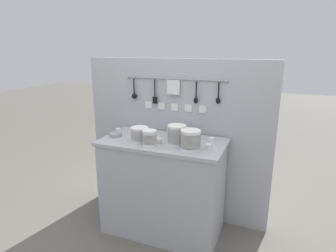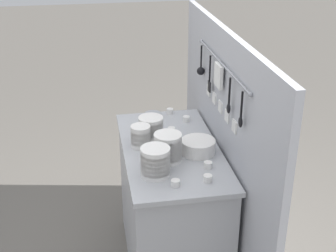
# 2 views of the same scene
# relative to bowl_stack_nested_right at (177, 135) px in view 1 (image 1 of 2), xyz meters

# --- Properties ---
(ground_plane) EXTENTS (20.00, 20.00, 0.00)m
(ground_plane) POSITION_rel_bowl_stack_nested_right_xyz_m (-0.15, 0.05, -1.02)
(ground_plane) COLOR #666059
(counter) EXTENTS (1.15, 0.60, 0.93)m
(counter) POSITION_rel_bowl_stack_nested_right_xyz_m (-0.15, 0.05, -0.55)
(counter) COLOR #ADAFB5
(counter) RESTS_ON ground
(back_wall) EXTENTS (1.95, 0.09, 1.66)m
(back_wall) POSITION_rel_bowl_stack_nested_right_xyz_m (-0.15, 0.38, -0.18)
(back_wall) COLOR #A8AAB2
(back_wall) RESTS_ON ground
(bowl_stack_nested_right) EXTENTS (0.17, 0.17, 0.17)m
(bowl_stack_nested_right) POSITION_rel_bowl_stack_nested_right_xyz_m (0.00, 0.00, 0.00)
(bowl_stack_nested_right) COLOR white
(bowl_stack_nested_right) RESTS_ON counter
(bowl_stack_short_front) EXTENTS (0.17, 0.17, 0.17)m
(bowl_stack_short_front) POSITION_rel_bowl_stack_nested_right_xyz_m (0.16, -0.10, -0.00)
(bowl_stack_short_front) COLOR white
(bowl_stack_short_front) RESTS_ON counter
(bowl_stack_back_corner) EXTENTS (0.16, 0.16, 0.13)m
(bowl_stack_back_corner) POSITION_rel_bowl_stack_nested_right_xyz_m (-0.34, -0.05, -0.02)
(bowl_stack_back_corner) COLOR white
(bowl_stack_back_corner) RESTS_ON counter
(bowl_stack_wide_centre) EXTENTS (0.12, 0.12, 0.14)m
(bowl_stack_wide_centre) POSITION_rel_bowl_stack_nested_right_xyz_m (-0.20, -0.14, -0.01)
(bowl_stack_wide_centre) COLOR white
(bowl_stack_wide_centre) RESTS_ON counter
(plate_stack) EXTENTS (0.21, 0.21, 0.09)m
(plate_stack) POSITION_rel_bowl_stack_nested_right_xyz_m (-0.06, 0.20, -0.04)
(plate_stack) COLOR white
(plate_stack) RESTS_ON counter
(steel_mixing_bowl) EXTENTS (0.12, 0.12, 0.03)m
(steel_mixing_bowl) POSITION_rel_bowl_stack_nested_right_xyz_m (-0.63, 0.00, -0.07)
(steel_mixing_bowl) COLOR #93969E
(steel_mixing_bowl) RESTS_ON counter
(cup_front_left) EXTENTS (0.05, 0.05, 0.04)m
(cup_front_left) POSITION_rel_bowl_stack_nested_right_xyz_m (-0.52, 0.22, -0.07)
(cup_front_left) COLOR white
(cup_front_left) RESTS_ON counter
(cup_back_right) EXTENTS (0.05, 0.05, 0.04)m
(cup_back_right) POSITION_rel_bowl_stack_nested_right_xyz_m (-0.20, 0.01, -0.07)
(cup_back_right) COLOR white
(cup_back_right) RESTS_ON counter
(cup_mid_row) EXTENTS (0.05, 0.05, 0.04)m
(cup_mid_row) POSITION_rel_bowl_stack_nested_right_xyz_m (-0.36, 0.09, -0.07)
(cup_mid_row) COLOR white
(cup_mid_row) RESTS_ON counter
(cup_front_right) EXTENTS (0.05, 0.05, 0.04)m
(cup_front_right) POSITION_rel_bowl_stack_nested_right_xyz_m (0.13, 0.21, -0.07)
(cup_front_right) COLOR white
(cup_front_right) RESTS_ON counter
(cup_by_caddy) EXTENTS (0.05, 0.05, 0.04)m
(cup_by_caddy) POSITION_rel_bowl_stack_nested_right_xyz_m (0.27, 0.18, -0.07)
(cup_by_caddy) COLOR white
(cup_by_caddy) RESTS_ON counter
(cup_back_left) EXTENTS (0.05, 0.05, 0.04)m
(cup_back_left) POSITION_rel_bowl_stack_nested_right_xyz_m (0.29, -0.01, -0.07)
(cup_back_left) COLOR white
(cup_back_left) RESTS_ON counter
(cup_centre) EXTENTS (0.05, 0.05, 0.04)m
(cup_centre) POSITION_rel_bowl_stack_nested_right_xyz_m (-0.68, 0.14, -0.07)
(cup_centre) COLOR white
(cup_centre) RESTS_ON counter
(cup_edge_far) EXTENTS (0.05, 0.05, 0.04)m
(cup_edge_far) POSITION_rel_bowl_stack_nested_right_xyz_m (-0.16, -0.03, -0.07)
(cup_edge_far) COLOR white
(cup_edge_far) RESTS_ON counter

